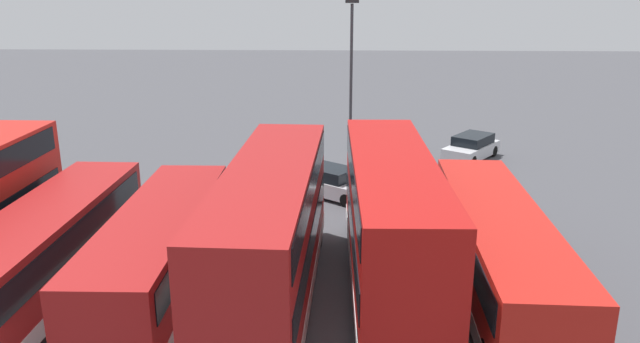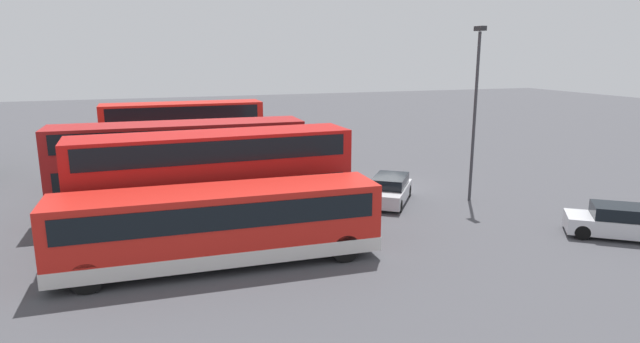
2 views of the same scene
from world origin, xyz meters
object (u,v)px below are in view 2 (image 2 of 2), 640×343
Objects in this scene: bus_double_decker_sixth at (184,133)px; car_hatchback_silver at (390,190)px; bus_single_deck_fourth at (182,167)px; bus_double_decker_second at (215,181)px; lamp_post_tall at (475,103)px; bus_single_deck_fifth at (174,155)px; bus_single_deck_near_end at (220,224)px; bus_double_decker_third at (181,165)px; car_small_green at (619,222)px.

car_hatchback_silver is at bearing -142.41° from bus_double_decker_sixth.
bus_single_deck_fourth is 7.18m from bus_double_decker_sixth.
car_hatchback_silver is at bearing -77.25° from bus_double_decker_second.
bus_double_decker_second is 1.29× the size of lamp_post_tall.
bus_double_decker_second is 1.11× the size of bus_double_decker_sixth.
bus_single_deck_fourth is 0.91× the size of bus_single_deck_fifth.
car_hatchback_silver is at bearing 76.54° from lamp_post_tall.
bus_double_decker_second is at bearing -173.97° from bus_single_deck_fourth.
bus_double_decker_sixth is (14.51, -0.01, -0.00)m from bus_double_decker_second.
lamp_post_tall is (4.56, -14.19, 3.67)m from bus_single_deck_near_end.
bus_single_deck_fourth and bus_single_deck_fifth have the same top height.
bus_double_decker_second and bus_double_decker_sixth have the same top height.
bus_single_deck_near_end and bus_single_deck_fourth have the same top height.
bus_single_deck_near_end is 1.32× the size of lamp_post_tall.
bus_double_decker_second reaches higher than bus_single_deck_fifth.
lamp_post_tall reaches higher than bus_double_decker_third.
bus_double_decker_second is at bearing -5.48° from bus_single_deck_near_end.
car_small_green is at bearing -110.21° from bus_double_decker_second.
bus_double_decker_sixth is 19.47m from lamp_post_tall.
bus_double_decker_sixth is 26.39m from car_small_green.
car_hatchback_silver is (-12.36, -9.51, -1.75)m from bus_double_decker_sixth.
bus_double_decker_third is 1.04× the size of bus_single_deck_fifth.
bus_single_deck_near_end is 1.14× the size of bus_double_decker_sixth.
bus_double_decker_second is 9.93m from car_hatchback_silver.
bus_single_deck_fourth is (7.43, 0.78, -0.83)m from bus_double_decker_second.
lamp_post_tall is at bearing 19.90° from car_small_green.
car_hatchback_silver is at bearing -98.83° from bus_double_decker_third.
bus_double_decker_third is 20.21m from car_small_green.
bus_single_deck_fourth is at bearing 66.68° from lamp_post_tall.
bus_double_decker_sixth is at bearing -15.65° from bus_single_deck_fifth.
bus_single_deck_fifth is 2.59× the size of car_hatchback_silver.
bus_single_deck_fifth is 1.27× the size of lamp_post_tall.
bus_single_deck_fifth is 13.82m from car_hatchback_silver.
bus_single_deck_near_end is 2.78× the size of car_small_green.
lamp_post_tall is (7.18, 2.60, 4.59)m from car_small_green.
bus_single_deck_near_end is 14.59m from bus_single_deck_fifth.
bus_double_decker_third is (3.80, 1.09, 0.00)m from bus_double_decker_second.
bus_single_deck_fourth is 2.35× the size of car_hatchback_silver.
lamp_post_tall is (-13.39, -13.84, 2.84)m from bus_double_decker_sixth.
car_small_green is (-8.21, -6.93, -0.00)m from car_hatchback_silver.
bus_double_decker_sixth is 2.37× the size of car_hatchback_silver.
bus_double_decker_second is 14.19m from lamp_post_tall.
bus_single_deck_fifth is at bearing 2.36° from bus_single_deck_near_end.
bus_single_deck_fifth is at bearing -1.26° from bus_double_decker_third.
bus_double_decker_third is 2.69× the size of car_hatchback_silver.
bus_single_deck_near_end is at bearing -177.64° from bus_single_deck_fifth.
bus_double_decker_third reaches higher than bus_single_deck_fifth.
bus_double_decker_second is 0.98× the size of bus_double_decker_third.
bus_single_deck_fourth is at bearing 2.39° from bus_single_deck_near_end.
bus_single_deck_fourth reaches higher than car_hatchback_silver.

